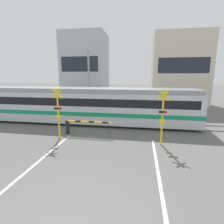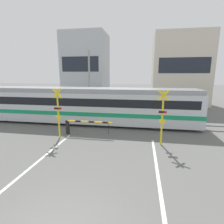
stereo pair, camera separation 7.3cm
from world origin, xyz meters
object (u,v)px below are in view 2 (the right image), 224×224
commuter_train (75,104)px  crossing_signal_left (58,111)px  crossing_signal_right (162,115)px  crossing_barrier_far (144,110)px  crossing_barrier_near (78,125)px

commuter_train → crossing_signal_left: (0.44, -4.06, 0.21)m
crossing_signal_left → crossing_signal_right: 6.70m
crossing_barrier_far → crossing_signal_left: size_ratio=1.00×
commuter_train → crossing_barrier_near: (1.48, -3.18, -0.92)m
crossing_signal_left → crossing_signal_right: (6.70, 0.00, 0.00)m
crossing_barrier_far → crossing_signal_left: 9.16m
crossing_barrier_near → commuter_train: bearing=115.0°
commuter_train → crossing_signal_right: bearing=-29.6°
crossing_signal_right → crossing_signal_left: bearing=180.0°
commuter_train → crossing_barrier_near: 3.63m
crossing_signal_left → crossing_signal_right: size_ratio=1.00×
crossing_signal_left → commuter_train: bearing=96.2°
crossing_barrier_far → crossing_signal_right: bearing=-81.7°
commuter_train → crossing_barrier_near: commuter_train is taller
crossing_signal_right → crossing_barrier_near: bearing=171.2°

